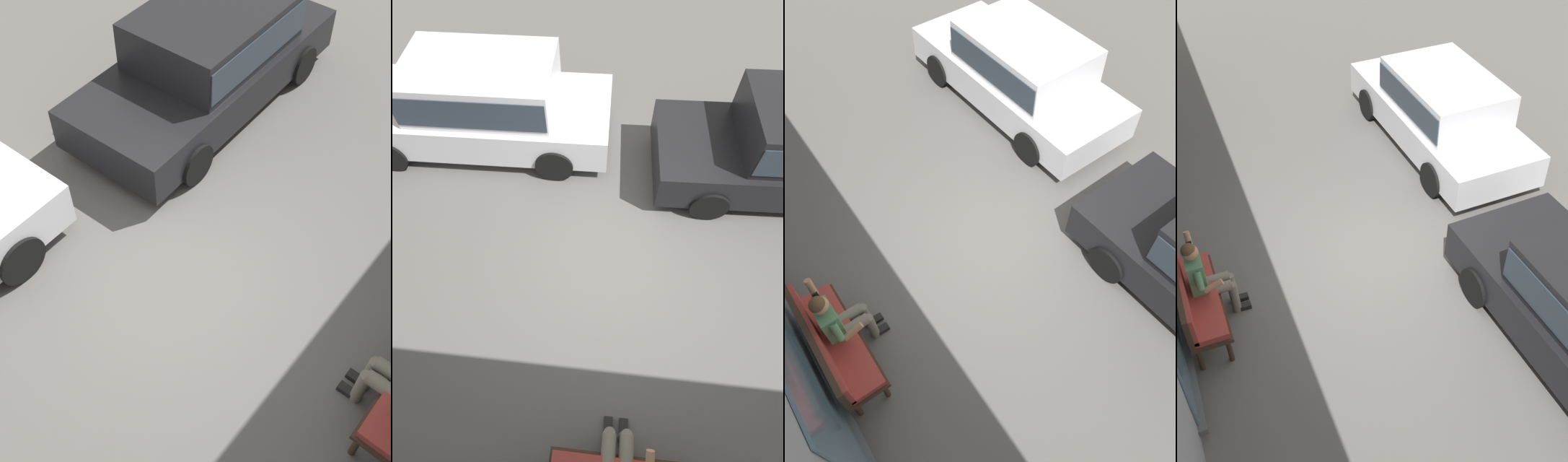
{
  "view_description": "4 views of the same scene",
  "coord_description": "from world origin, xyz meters",
  "views": [
    {
      "loc": [
        2.79,
        2.6,
        5.8
      ],
      "look_at": [
        -0.13,
        0.16,
        0.98
      ],
      "focal_mm": 45.0,
      "sensor_mm": 36.0,
      "label": 1
    },
    {
      "loc": [
        0.11,
        2.6,
        4.81
      ],
      "look_at": [
        0.35,
        0.32,
        1.2
      ],
      "focal_mm": 28.0,
      "sensor_mm": 36.0,
      "label": 2
    },
    {
      "loc": [
        -3.13,
        2.6,
        5.95
      ],
      "look_at": [
        -0.22,
        0.53,
        0.94
      ],
      "focal_mm": 35.0,
      "sensor_mm": 36.0,
      "label": 3
    },
    {
      "loc": [
        -6.07,
        2.6,
        6.52
      ],
      "look_at": [
        -0.5,
        0.32,
        1.04
      ],
      "focal_mm": 45.0,
      "sensor_mm": 36.0,
      "label": 4
    }
  ],
  "objects": [
    {
      "name": "bench",
      "position": [
        -0.34,
        2.9,
        0.62
      ],
      "size": [
        1.68,
        0.55,
        1.05
      ],
      "color": "#332319",
      "rests_on": "ground_plane"
    },
    {
      "name": "person_on_phone",
      "position": [
        -0.18,
        2.67,
        0.74
      ],
      "size": [
        0.73,
        0.74,
        1.38
      ],
      "color": "#6B665B",
      "rests_on": "ground_plane"
    },
    {
      "name": "ground_plane",
      "position": [
        0.0,
        0.0,
        0.0
      ],
      "size": [
        60.0,
        60.0,
        0.0
      ],
      "primitive_type": "plane",
      "color": "#565451"
    },
    {
      "name": "parked_car_mid",
      "position": [
        2.47,
        -2.31,
        0.84
      ],
      "size": [
        4.64,
        2.0,
        1.55
      ],
      "color": "silver",
      "rests_on": "ground_plane"
    }
  ]
}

